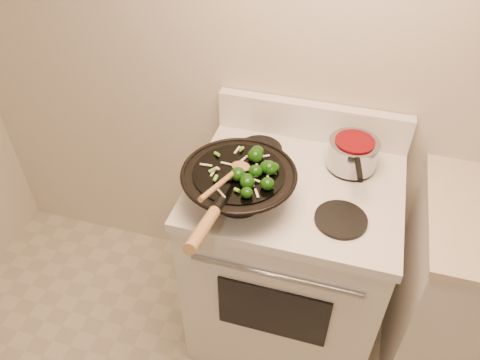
# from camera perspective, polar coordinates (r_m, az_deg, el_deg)

# --- Properties ---
(stove) EXTENTS (0.78, 0.67, 1.08)m
(stove) POSITION_cam_1_polar(r_m,az_deg,el_deg) (2.07, 5.94, -9.61)
(stove) COLOR white
(stove) RESTS_ON ground
(wok) EXTENTS (0.40, 0.66, 0.26)m
(wok) POSITION_cam_1_polar(r_m,az_deg,el_deg) (1.61, -0.19, -0.56)
(wok) COLOR black
(wok) RESTS_ON stove
(stirfry) EXTENTS (0.27, 0.27, 0.05)m
(stirfry) POSITION_cam_1_polar(r_m,az_deg,el_deg) (1.56, 1.99, 1.29)
(stirfry) COLOR #103808
(stirfry) RESTS_ON wok
(wooden_spoon) EXTENTS (0.09, 0.31, 0.10)m
(wooden_spoon) POSITION_cam_1_polar(r_m,az_deg,el_deg) (1.51, -1.18, 0.61)
(wooden_spoon) COLOR #9D6F3E
(wooden_spoon) RESTS_ON wok
(saucepan) EXTENTS (0.19, 0.30, 0.11)m
(saucepan) POSITION_cam_1_polar(r_m,az_deg,el_deg) (1.81, 13.59, 3.23)
(saucepan) COLOR #9A9CA2
(saucepan) RESTS_ON stove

